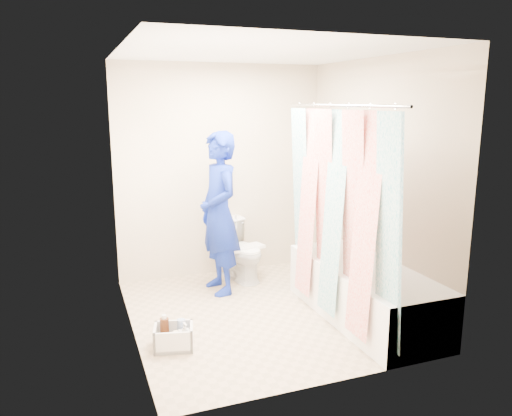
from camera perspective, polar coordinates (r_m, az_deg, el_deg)
name	(u,v)px	position (r m, az deg, el deg)	size (l,w,h in m)	color
floor	(262,313)	(4.87, 0.68, -11.92)	(2.60, 2.60, 0.00)	tan
ceiling	(263,52)	(4.47, 0.76, 17.44)	(2.40, 2.60, 0.02)	white
wall_back	(221,171)	(5.74, -4.00, 4.22)	(2.40, 0.02, 2.40)	#C5B297
wall_front	(333,221)	(3.37, 8.74, -1.53)	(2.40, 0.02, 2.40)	#C5B297
wall_left	(127,199)	(4.24, -14.58, 1.05)	(0.02, 2.60, 2.40)	#C5B297
wall_right	(375,182)	(5.07, 13.47, 2.88)	(0.02, 2.60, 2.40)	#C5B297
bathtub	(364,291)	(4.78, 12.24, -9.22)	(0.70, 1.75, 0.50)	white
curtain_rod	(339,105)	(4.29, 9.47, 11.48)	(0.02, 0.02, 1.90)	silver
shower_curtain	(335,214)	(4.40, 9.05, -0.72)	(0.06, 1.75, 1.80)	white
toilet	(241,250)	(5.65, -1.77, -4.84)	(0.38, 0.66, 0.67)	silver
tank_lid	(246,247)	(5.55, -1.17, -4.54)	(0.41, 0.18, 0.03)	white
tank_internals	(229,219)	(5.69, -3.09, -1.31)	(0.16, 0.07, 0.22)	black
plumber	(219,213)	(5.18, -4.24, -0.62)	(0.62, 0.41, 1.69)	navy
cleaning_caddy	(175,338)	(4.27, -9.26, -14.42)	(0.37, 0.32, 0.24)	silver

